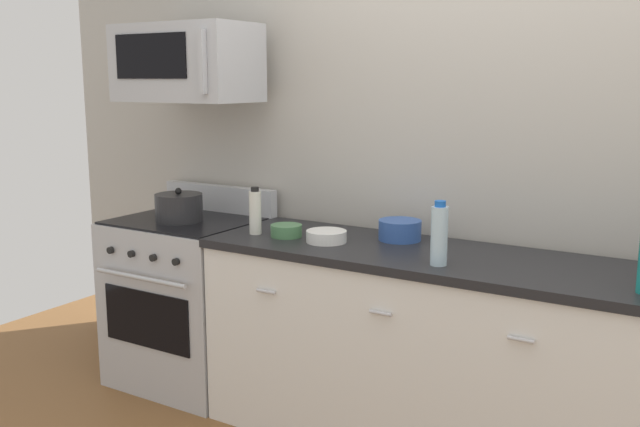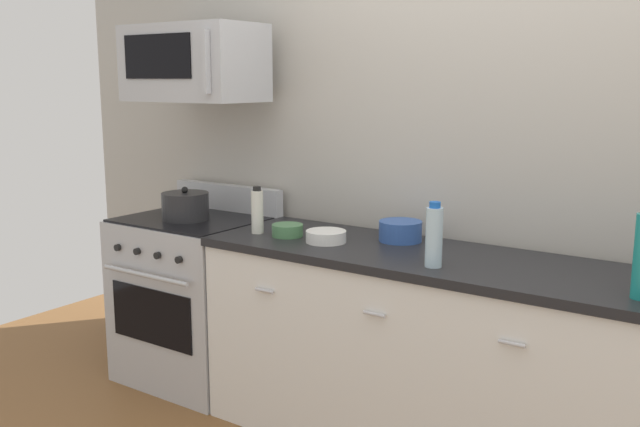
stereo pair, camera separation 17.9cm
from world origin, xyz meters
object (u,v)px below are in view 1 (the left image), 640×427
object	(u,v)px
range_oven	(189,299)
bottle_water_clear	(439,235)
microwave	(186,63)
stockpot	(179,207)
bottle_vinegar_white	(255,212)
bowl_blue_mixing	(400,230)
bowl_green_glaze	(286,230)
bowl_white_ceramic	(326,236)

from	to	relation	value
range_oven	bottle_water_clear	bearing A→B (deg)	-6.79
microwave	stockpot	bearing A→B (deg)	-90.13
microwave	bottle_vinegar_white	xyz separation A→B (m)	(0.54, -0.14, -0.72)
microwave	bowl_blue_mixing	distance (m)	1.43
bowl_green_glaze	stockpot	bearing A→B (deg)	179.04
range_oven	bottle_vinegar_white	size ratio (longest dim) A/B	4.59
bowl_green_glaze	bowl_blue_mixing	distance (m)	0.54
microwave	bowl_green_glaze	xyz separation A→B (m)	(0.70, -0.11, -0.80)
bowl_white_ceramic	microwave	bearing A→B (deg)	173.20
bowl_green_glaze	range_oven	bearing A→B (deg)	174.69
range_oven	bowl_blue_mixing	distance (m)	1.31
bowl_blue_mixing	stockpot	distance (m)	1.22
microwave	bowl_blue_mixing	xyz separation A→B (m)	(1.20, 0.11, -0.78)
range_oven	bottle_water_clear	size ratio (longest dim) A/B	4.01
range_oven	stockpot	xyz separation A→B (m)	(0.00, -0.05, 0.53)
microwave	bowl_green_glaze	world-z (taller)	microwave
bowl_white_ceramic	bowl_blue_mixing	distance (m)	0.35
range_oven	microwave	distance (m)	1.28
range_oven	bottle_vinegar_white	bearing A→B (deg)	-9.88
range_oven	bowl_green_glaze	distance (m)	0.85
bottle_vinegar_white	bowl_white_ceramic	size ratio (longest dim) A/B	1.23
bottle_vinegar_white	bowl_green_glaze	size ratio (longest dim) A/B	1.54
range_oven	bowl_white_ceramic	distance (m)	1.04
bowl_green_glaze	bottle_water_clear	bearing A→B (deg)	-8.03
range_oven	bowl_blue_mixing	size ratio (longest dim) A/B	5.31
range_oven	bottle_water_clear	world-z (taller)	bottle_water_clear
range_oven	microwave	xyz separation A→B (m)	(0.00, 0.04, 1.28)
microwave	bowl_white_ceramic	size ratio (longest dim) A/B	3.94
microwave	bowl_blue_mixing	bearing A→B (deg)	5.25
bottle_vinegar_white	bowl_white_ceramic	world-z (taller)	bottle_vinegar_white
bottle_vinegar_white	bowl_green_glaze	xyz separation A→B (m)	(0.16, 0.03, -0.08)
microwave	bottle_water_clear	xyz separation A→B (m)	(1.53, -0.23, -0.70)
bottle_vinegar_white	bowl_white_ceramic	distance (m)	0.40
range_oven	bowl_blue_mixing	xyz separation A→B (m)	(1.20, 0.15, 0.50)
microwave	bowl_white_ceramic	bearing A→B (deg)	-6.80
bowl_green_glaze	bottle_vinegar_white	bearing A→B (deg)	-170.21
range_oven	bowl_green_glaze	world-z (taller)	range_oven
stockpot	range_oven	bearing A→B (deg)	90.00
bowl_blue_mixing	stockpot	size ratio (longest dim) A/B	0.80
range_oven	stockpot	distance (m)	0.53
bowl_green_glaze	bowl_white_ceramic	bearing A→B (deg)	-0.13
bottle_vinegar_white	bowl_blue_mixing	xyz separation A→B (m)	(0.66, 0.25, -0.06)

